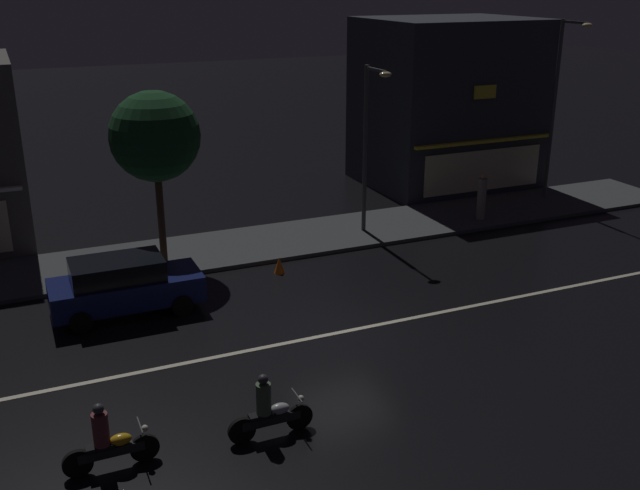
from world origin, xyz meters
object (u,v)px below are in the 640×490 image
(streetlamp_mid, at_px, (558,97))
(parked_car_near_kerb, at_px, (124,285))
(motorcycle_following, at_px, (107,442))
(streetlamp_west, at_px, (369,135))
(pedestrian_on_sidewalk, at_px, (482,198))
(traffic_cone, at_px, (279,265))
(motorcycle_lead, at_px, (268,411))

(streetlamp_mid, height_order, parked_car_near_kerb, streetlamp_mid)
(streetlamp_mid, relative_size, motorcycle_following, 3.96)
(streetlamp_west, xyz_separation_m, pedestrian_on_sidewalk, (4.93, -0.36, -2.84))
(streetlamp_mid, height_order, traffic_cone, streetlamp_mid)
(streetlamp_mid, height_order, pedestrian_on_sidewalk, streetlamp_mid)
(streetlamp_mid, xyz_separation_m, pedestrian_on_sidewalk, (-4.40, -1.25, -3.53))
(motorcycle_following, bearing_deg, streetlamp_west, -136.88)
(streetlamp_mid, height_order, motorcycle_lead, streetlamp_mid)
(pedestrian_on_sidewalk, distance_m, motorcycle_lead, 16.51)
(motorcycle_lead, height_order, motorcycle_following, same)
(pedestrian_on_sidewalk, bearing_deg, motorcycle_lead, 44.61)
(pedestrian_on_sidewalk, distance_m, traffic_cone, 9.51)
(streetlamp_west, bearing_deg, parked_car_near_kerb, -160.88)
(parked_car_near_kerb, distance_m, traffic_cone, 5.33)
(parked_car_near_kerb, bearing_deg, motorcycle_lead, -77.00)
(parked_car_near_kerb, bearing_deg, motorcycle_following, -101.90)
(pedestrian_on_sidewalk, xyz_separation_m, motorcycle_lead, (-12.74, -10.49, -0.38))
(streetlamp_west, xyz_separation_m, streetlamp_mid, (9.33, 0.89, 0.70))
(streetlamp_mid, distance_m, parked_car_near_kerb, 19.69)
(pedestrian_on_sidewalk, bearing_deg, motorcycle_following, 37.82)
(parked_car_near_kerb, relative_size, traffic_cone, 7.82)
(parked_car_near_kerb, bearing_deg, pedestrian_on_sidewalk, 11.51)
(pedestrian_on_sidewalk, bearing_deg, streetlamp_mid, -158.97)
(parked_car_near_kerb, bearing_deg, streetlamp_mid, 12.55)
(streetlamp_mid, bearing_deg, parked_car_near_kerb, -167.45)
(streetlamp_mid, distance_m, pedestrian_on_sidewalk, 5.78)
(motorcycle_following, bearing_deg, parked_car_near_kerb, -102.56)
(streetlamp_west, relative_size, parked_car_near_kerb, 1.44)
(streetlamp_mid, bearing_deg, pedestrian_on_sidewalk, -164.12)
(streetlamp_mid, xyz_separation_m, motorcycle_lead, (-17.14, -11.74, -3.92))
(motorcycle_following, bearing_deg, motorcycle_lead, 175.64)
(parked_car_near_kerb, xyz_separation_m, motorcycle_lead, (1.74, -7.54, -0.24))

